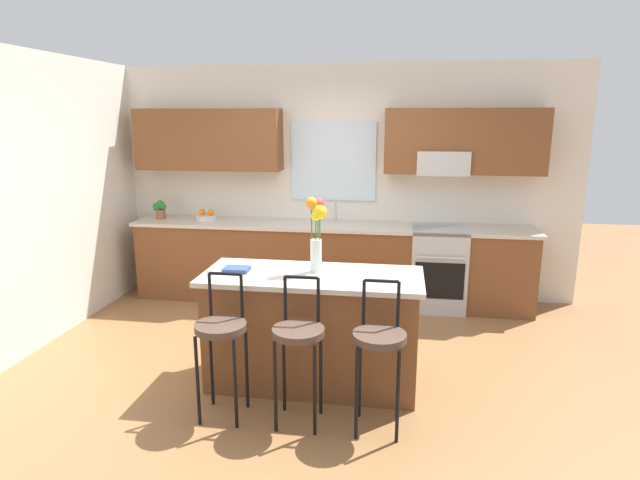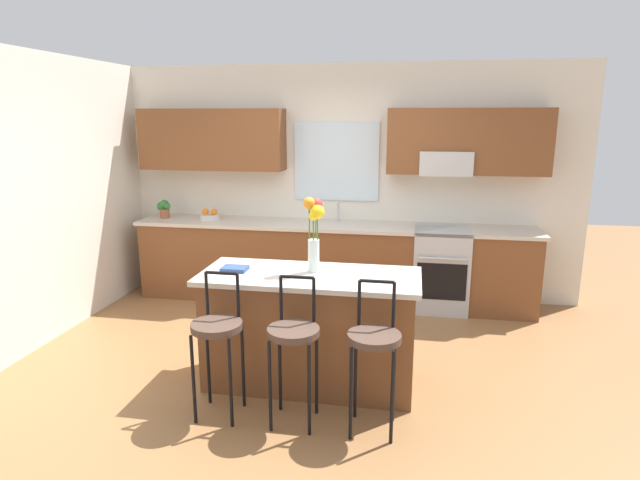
{
  "view_description": "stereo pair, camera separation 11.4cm",
  "coord_description": "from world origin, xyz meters",
  "px_view_note": "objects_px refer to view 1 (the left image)",
  "views": [
    {
      "loc": [
        0.78,
        -4.11,
        2.11
      ],
      "look_at": [
        0.06,
        0.55,
        1.0
      ],
      "focal_mm": 29.49,
      "sensor_mm": 36.0,
      "label": 1
    },
    {
      "loc": [
        0.89,
        -4.09,
        2.11
      ],
      "look_at": [
        0.06,
        0.55,
        1.0
      ],
      "focal_mm": 29.49,
      "sensor_mm": 36.0,
      "label": 2
    }
  ],
  "objects_px": {
    "kitchen_island": "(312,329)",
    "bar_stool_middle": "(299,338)",
    "flower_vase": "(317,226)",
    "fruit_bowl_oranges": "(206,216)",
    "cookbook": "(237,269)",
    "potted_plant_small": "(160,209)",
    "bar_stool_near": "(221,333)",
    "bar_stool_far": "(379,343)",
    "oven_range": "(438,268)"
  },
  "relations": [
    {
      "from": "fruit_bowl_oranges",
      "to": "potted_plant_small",
      "type": "xyz_separation_m",
      "value": [
        -0.58,
        0.0,
        0.08
      ]
    },
    {
      "from": "bar_stool_far",
      "to": "cookbook",
      "type": "relative_size",
      "value": 5.21
    },
    {
      "from": "flower_vase",
      "to": "bar_stool_middle",
      "type": "bearing_deg",
      "value": -92.06
    },
    {
      "from": "bar_stool_far",
      "to": "fruit_bowl_oranges",
      "type": "xyz_separation_m",
      "value": [
        -2.15,
        2.53,
        0.33
      ]
    },
    {
      "from": "potted_plant_small",
      "to": "bar_stool_middle",
      "type": "bearing_deg",
      "value": -49.39
    },
    {
      "from": "bar_stool_far",
      "to": "potted_plant_small",
      "type": "relative_size",
      "value": 4.71
    },
    {
      "from": "bar_stool_far",
      "to": "flower_vase",
      "type": "bearing_deg",
      "value": 129.27
    },
    {
      "from": "flower_vase",
      "to": "potted_plant_small",
      "type": "height_order",
      "value": "flower_vase"
    },
    {
      "from": "fruit_bowl_oranges",
      "to": "flower_vase",
      "type": "bearing_deg",
      "value": -49.4
    },
    {
      "from": "potted_plant_small",
      "to": "bar_stool_near",
      "type": "bearing_deg",
      "value": -57.36
    },
    {
      "from": "kitchen_island",
      "to": "cookbook",
      "type": "distance_m",
      "value": 0.77
    },
    {
      "from": "bar_stool_near",
      "to": "cookbook",
      "type": "relative_size",
      "value": 5.21
    },
    {
      "from": "bar_stool_middle",
      "to": "fruit_bowl_oranges",
      "type": "bearing_deg",
      "value": 122.21
    },
    {
      "from": "bar_stool_near",
      "to": "potted_plant_small",
      "type": "distance_m",
      "value": 3.04
    },
    {
      "from": "oven_range",
      "to": "bar_stool_near",
      "type": "relative_size",
      "value": 0.88
    },
    {
      "from": "bar_stool_middle",
      "to": "potted_plant_small",
      "type": "height_order",
      "value": "potted_plant_small"
    },
    {
      "from": "oven_range",
      "to": "flower_vase",
      "type": "bearing_deg",
      "value": -120.0
    },
    {
      "from": "bar_stool_far",
      "to": "cookbook",
      "type": "xyz_separation_m",
      "value": [
        -1.15,
        0.55,
        0.3
      ]
    },
    {
      "from": "cookbook",
      "to": "potted_plant_small",
      "type": "xyz_separation_m",
      "value": [
        -1.57,
        1.98,
        0.11
      ]
    },
    {
      "from": "oven_range",
      "to": "bar_stool_near",
      "type": "bearing_deg",
      "value": -123.33
    },
    {
      "from": "bar_stool_far",
      "to": "cookbook",
      "type": "height_order",
      "value": "bar_stool_far"
    },
    {
      "from": "bar_stool_middle",
      "to": "flower_vase",
      "type": "bearing_deg",
      "value": 87.94
    },
    {
      "from": "bar_stool_near",
      "to": "flower_vase",
      "type": "xyz_separation_m",
      "value": [
        0.57,
        0.64,
        0.65
      ]
    },
    {
      "from": "potted_plant_small",
      "to": "fruit_bowl_oranges",
      "type": "bearing_deg",
      "value": -0.21
    },
    {
      "from": "bar_stool_middle",
      "to": "kitchen_island",
      "type": "bearing_deg",
      "value": 90.0
    },
    {
      "from": "bar_stool_far",
      "to": "fruit_bowl_oranges",
      "type": "bearing_deg",
      "value": 130.26
    },
    {
      "from": "bar_stool_middle",
      "to": "flower_vase",
      "type": "distance_m",
      "value": 0.92
    },
    {
      "from": "kitchen_island",
      "to": "bar_stool_middle",
      "type": "xyz_separation_m",
      "value": [
        0.0,
        -0.57,
        0.17
      ]
    },
    {
      "from": "kitchen_island",
      "to": "flower_vase",
      "type": "xyz_separation_m",
      "value": [
        0.02,
        0.07,
        0.82
      ]
    },
    {
      "from": "kitchen_island",
      "to": "flower_vase",
      "type": "height_order",
      "value": "flower_vase"
    },
    {
      "from": "oven_range",
      "to": "bar_stool_middle",
      "type": "xyz_separation_m",
      "value": [
        -1.1,
        -2.51,
        0.18
      ]
    },
    {
      "from": "bar_stool_far",
      "to": "fruit_bowl_oranges",
      "type": "height_order",
      "value": "fruit_bowl_oranges"
    },
    {
      "from": "bar_stool_near",
      "to": "bar_stool_middle",
      "type": "distance_m",
      "value": 0.55
    },
    {
      "from": "bar_stool_near",
      "to": "bar_stool_middle",
      "type": "xyz_separation_m",
      "value": [
        0.55,
        0.0,
        0.0
      ]
    },
    {
      "from": "kitchen_island",
      "to": "bar_stool_far",
      "type": "bearing_deg",
      "value": -46.06
    },
    {
      "from": "bar_stool_near",
      "to": "flower_vase",
      "type": "distance_m",
      "value": 1.08
    },
    {
      "from": "bar_stool_near",
      "to": "cookbook",
      "type": "distance_m",
      "value": 0.63
    },
    {
      "from": "oven_range",
      "to": "bar_stool_far",
      "type": "relative_size",
      "value": 0.88
    },
    {
      "from": "bar_stool_near",
      "to": "fruit_bowl_oranges",
      "type": "xyz_separation_m",
      "value": [
        -1.05,
        2.53,
        0.33
      ]
    },
    {
      "from": "bar_stool_middle",
      "to": "flower_vase",
      "type": "relative_size",
      "value": 1.76
    },
    {
      "from": "kitchen_island",
      "to": "bar_stool_far",
      "type": "xyz_separation_m",
      "value": [
        0.55,
        -0.57,
        0.17
      ]
    },
    {
      "from": "bar_stool_middle",
      "to": "fruit_bowl_oranges",
      "type": "relative_size",
      "value": 4.34
    },
    {
      "from": "oven_range",
      "to": "potted_plant_small",
      "type": "distance_m",
      "value": 3.33
    },
    {
      "from": "flower_vase",
      "to": "cookbook",
      "type": "bearing_deg",
      "value": -171.78
    },
    {
      "from": "oven_range",
      "to": "bar_stool_middle",
      "type": "bearing_deg",
      "value": -113.67
    },
    {
      "from": "oven_range",
      "to": "potted_plant_small",
      "type": "xyz_separation_m",
      "value": [
        -3.27,
        0.03,
        0.58
      ]
    },
    {
      "from": "potted_plant_small",
      "to": "bar_stool_far",
      "type": "bearing_deg",
      "value": -42.95
    },
    {
      "from": "fruit_bowl_oranges",
      "to": "bar_stool_far",
      "type": "bearing_deg",
      "value": -49.74
    },
    {
      "from": "cookbook",
      "to": "bar_stool_far",
      "type": "bearing_deg",
      "value": -25.67
    },
    {
      "from": "kitchen_island",
      "to": "bar_stool_near",
      "type": "height_order",
      "value": "bar_stool_near"
    }
  ]
}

